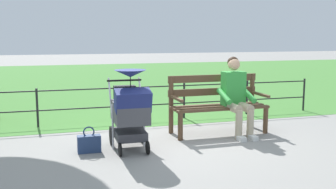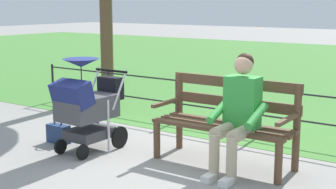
{
  "view_description": "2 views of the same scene",
  "coord_description": "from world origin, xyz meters",
  "px_view_note": "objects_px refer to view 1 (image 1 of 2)",
  "views": [
    {
      "loc": [
        1.78,
        5.8,
        1.61
      ],
      "look_at": [
        0.07,
        0.07,
        0.71
      ],
      "focal_mm": 41.64,
      "sensor_mm": 36.0,
      "label": 1
    },
    {
      "loc": [
        -3.36,
        4.62,
        1.79
      ],
      "look_at": [
        -0.22,
        0.16,
        0.76
      ],
      "focal_mm": 51.97,
      "sensor_mm": 36.0,
      "label": 2
    }
  ],
  "objects_px": {
    "park_bench": "(217,101)",
    "handbag": "(89,143)",
    "stroller": "(130,109)",
    "person_on_bench": "(236,94)"
  },
  "relations": [
    {
      "from": "person_on_bench",
      "to": "stroller",
      "type": "bearing_deg",
      "value": 11.71
    },
    {
      "from": "park_bench",
      "to": "stroller",
      "type": "xyz_separation_m",
      "value": [
        1.59,
        0.6,
        0.07
      ]
    },
    {
      "from": "person_on_bench",
      "to": "handbag",
      "type": "xyz_separation_m",
      "value": [
        2.41,
        0.33,
        -0.55
      ]
    },
    {
      "from": "stroller",
      "to": "person_on_bench",
      "type": "bearing_deg",
      "value": -168.29
    },
    {
      "from": "park_bench",
      "to": "handbag",
      "type": "distance_m",
      "value": 2.27
    },
    {
      "from": "park_bench",
      "to": "stroller",
      "type": "bearing_deg",
      "value": 20.76
    },
    {
      "from": "park_bench",
      "to": "handbag",
      "type": "relative_size",
      "value": 4.34
    },
    {
      "from": "person_on_bench",
      "to": "stroller",
      "type": "distance_m",
      "value": 1.88
    },
    {
      "from": "person_on_bench",
      "to": "handbag",
      "type": "height_order",
      "value": "person_on_bench"
    },
    {
      "from": "park_bench",
      "to": "person_on_bench",
      "type": "distance_m",
      "value": 0.36
    }
  ]
}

